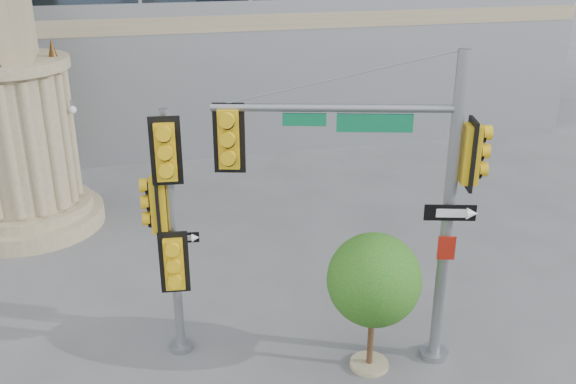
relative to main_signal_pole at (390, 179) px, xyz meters
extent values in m
plane|color=#545456|center=(-1.88, -0.22, -4.00)|extent=(120.00, 120.00, 0.00)
cylinder|color=gray|center=(-7.88, 8.78, -3.75)|extent=(4.40, 4.40, 0.50)
cylinder|color=gray|center=(-7.88, 8.78, -3.35)|extent=(3.80, 3.80, 0.30)
cylinder|color=gray|center=(-7.88, 8.78, -1.20)|extent=(3.00, 3.00, 4.00)
cylinder|color=gray|center=(-7.88, 8.78, 0.95)|extent=(3.50, 3.50, 0.30)
cone|color=#472D14|center=(-6.58, 8.78, 1.35)|extent=(0.24, 0.24, 0.50)
cylinder|color=slate|center=(1.12, -0.32, -3.94)|extent=(0.60, 0.60, 0.13)
cylinder|color=slate|center=(1.12, -0.32, -0.77)|extent=(0.24, 0.24, 6.46)
cylinder|color=slate|center=(-1.05, 0.31, 1.38)|extent=(4.38, 1.40, 0.15)
cube|color=#0D7042|center=(-0.33, 0.08, 1.11)|extent=(1.36, 0.43, 0.34)
cube|color=yellow|center=(-2.91, 0.85, 0.79)|extent=(0.65, 0.45, 1.34)
cube|color=yellow|center=(1.41, -0.41, 0.52)|extent=(0.45, 0.65, 1.34)
cube|color=black|center=(1.08, -0.47, -0.61)|extent=(0.96, 0.31, 0.32)
cube|color=#9B1A0E|center=(1.08, -0.47, -1.36)|extent=(0.34, 0.13, 0.49)
cylinder|color=slate|center=(-4.05, 1.27, -3.94)|extent=(0.51, 0.51, 0.13)
cylinder|color=slate|center=(-4.05, 1.27, -1.34)|extent=(0.19, 0.19, 5.32)
cube|color=yellow|center=(-4.08, 1.04, 0.57)|extent=(0.62, 0.37, 1.33)
cube|color=yellow|center=(-4.28, 1.30, -0.60)|extent=(0.37, 0.62, 1.33)
cube|color=yellow|center=(-4.08, 1.04, -1.77)|extent=(0.62, 0.37, 1.33)
cube|color=black|center=(-3.87, 1.12, -1.29)|extent=(0.66, 0.11, 0.21)
cylinder|color=gray|center=(-0.33, -0.30, -3.96)|extent=(0.80, 0.80, 0.09)
cylinder|color=#382314|center=(-0.33, -0.30, -3.20)|extent=(0.12, 0.12, 1.60)
sphere|color=#165814|center=(-0.33, -0.30, -1.96)|extent=(1.87, 1.87, 1.87)
sphere|color=#165814|center=(0.06, -0.08, -2.22)|extent=(1.15, 1.15, 1.15)
sphere|color=#165814|center=(-0.65, -0.53, -2.18)|extent=(0.98, 0.98, 0.98)
camera|label=1|loc=(-4.71, -10.50, 4.35)|focal=40.00mm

